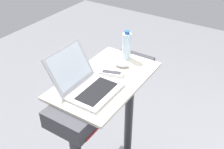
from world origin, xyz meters
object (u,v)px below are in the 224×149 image
computer_mouse (122,64)px  tv_remote (112,73)px  water_bottle (127,46)px  laptop (86,83)px

computer_mouse → tv_remote: bearing=166.1°
computer_mouse → water_bottle: size_ratio=0.47×
computer_mouse → tv_remote: size_ratio=0.60×
laptop → water_bottle: size_ratio=1.70×
computer_mouse → tv_remote: (-0.12, 0.00, -0.01)m
laptop → computer_mouse: 0.34m
laptop → tv_remote: (0.22, -0.04, -0.04)m
water_bottle → computer_mouse: bearing=-164.4°
water_bottle → tv_remote: 0.26m
computer_mouse → water_bottle: bearing=2.9°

